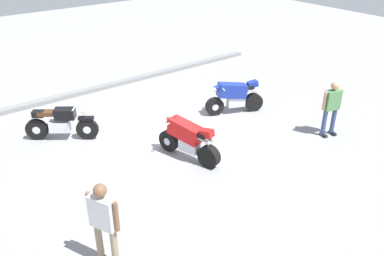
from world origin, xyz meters
name	(u,v)px	position (x,y,z in m)	size (l,w,h in m)	color
ground_plane	(173,135)	(0.00, 0.00, 0.00)	(40.00, 40.00, 0.00)	gray
curb_edge	(103,87)	(0.00, 4.60, 0.07)	(14.00, 0.30, 0.15)	gray
motorcycle_blue_sportbike	(234,96)	(2.50, 0.07, 0.59)	(1.88, 0.99, 1.14)	black
motorcycle_black_cruiser	(61,123)	(-2.66, 1.75, 0.52)	(1.75, 1.34, 1.09)	black
motorcycle_red_sportbike	(188,138)	(-0.39, -1.29, 0.59)	(0.83, 1.93, 1.14)	black
person_in_white_shirt	(104,220)	(-3.80, -3.38, 1.04)	(0.47, 0.66, 1.79)	gray
person_in_green_shirt	(332,105)	(3.68, -2.74, 0.94)	(0.64, 0.41, 1.66)	#384772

